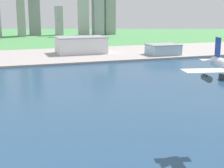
# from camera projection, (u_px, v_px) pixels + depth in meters

# --- Properties ---
(ground_plane) EXTENTS (2400.00, 2400.00, 0.00)m
(ground_plane) POSITION_uv_depth(u_px,v_px,m) (85.00, 91.00, 257.77)
(ground_plane) COLOR #4A8C4D
(water_bay) EXTENTS (840.00, 360.00, 0.15)m
(water_bay) POSITION_uv_depth(u_px,v_px,m) (111.00, 114.00, 202.38)
(water_bay) COLOR navy
(water_bay) RESTS_ON ground
(industrial_pier) EXTENTS (840.00, 140.00, 2.50)m
(industrial_pier) POSITION_uv_depth(u_px,v_px,m) (48.00, 56.00, 432.84)
(industrial_pier) COLOR #9F9794
(industrial_pier) RESTS_ON ground
(warehouse_main) EXTENTS (64.39, 40.98, 21.57)m
(warehouse_main) POSITION_uv_depth(u_px,v_px,m) (81.00, 45.00, 449.74)
(warehouse_main) COLOR white
(warehouse_main) RESTS_ON industrial_pier
(warehouse_annex) EXTENTS (39.21, 31.15, 13.35)m
(warehouse_annex) POSITION_uv_depth(u_px,v_px,m) (163.00, 49.00, 436.90)
(warehouse_annex) COLOR #99BCD1
(warehouse_annex) RESTS_ON industrial_pier
(distant_skyline) EXTENTS (377.03, 62.83, 155.83)m
(distant_skyline) POSITION_uv_depth(u_px,v_px,m) (30.00, 4.00, 731.23)
(distant_skyline) COLOR #969C9C
(distant_skyline) RESTS_ON ground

